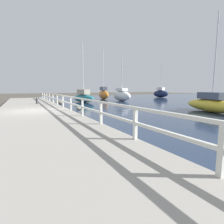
% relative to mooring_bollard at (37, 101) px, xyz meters
% --- Properties ---
extents(ground_plane, '(120.00, 120.00, 0.00)m').
position_rel_mooring_bollard_xyz_m(ground_plane, '(-0.58, -5.58, -0.63)').
color(ground_plane, '#4C473D').
extents(dock_walkway, '(4.60, 36.00, 0.34)m').
position_rel_mooring_bollard_xyz_m(dock_walkway, '(-0.58, -5.58, -0.46)').
color(dock_walkway, '#9E998E').
rests_on(dock_walkway, ground).
extents(railing, '(0.10, 32.50, 0.96)m').
position_rel_mooring_bollard_xyz_m(railing, '(1.62, -5.58, 0.36)').
color(railing, silver).
rests_on(railing, dock_walkway).
extents(boulder_mid_strip, '(0.71, 0.64, 0.53)m').
position_rel_mooring_bollard_xyz_m(boulder_mid_strip, '(2.59, 2.16, -0.37)').
color(boulder_mid_strip, slate).
rests_on(boulder_mid_strip, ground).
extents(boulder_upstream, '(0.47, 0.42, 0.35)m').
position_rel_mooring_bollard_xyz_m(boulder_upstream, '(2.11, 3.98, -0.46)').
color(boulder_upstream, '#666056').
rests_on(boulder_upstream, ground).
extents(boulder_downstream, '(0.42, 0.38, 0.32)m').
position_rel_mooring_bollard_xyz_m(boulder_downstream, '(3.00, -3.86, -0.47)').
color(boulder_downstream, gray).
rests_on(boulder_downstream, ground).
extents(mooring_bollard, '(0.18, 0.18, 0.58)m').
position_rel_mooring_bollard_xyz_m(mooring_bollard, '(0.00, 0.00, 0.00)').
color(mooring_bollard, '#333338').
rests_on(mooring_bollard, dock_walkway).
extents(sailboat_yellow, '(2.88, 5.74, 7.42)m').
position_rel_mooring_bollard_xyz_m(sailboat_yellow, '(11.81, -10.00, -0.01)').
color(sailboat_yellow, gold).
rests_on(sailboat_yellow, water_surface).
extents(sailboat_teal, '(2.47, 4.46, 7.36)m').
position_rel_mooring_bollard_xyz_m(sailboat_teal, '(5.94, 3.72, 0.05)').
color(sailboat_teal, '#1E707A').
rests_on(sailboat_teal, water_surface).
extents(sailboat_orange, '(2.04, 5.12, 8.22)m').
position_rel_mooring_bollard_xyz_m(sailboat_orange, '(11.12, 8.74, 0.26)').
color(sailboat_orange, orange).
rests_on(sailboat_orange, water_surface).
extents(sailboat_navy, '(2.03, 3.72, 7.19)m').
position_rel_mooring_bollard_xyz_m(sailboat_navy, '(24.29, 9.15, 0.22)').
color(sailboat_navy, '#192347').
rests_on(sailboat_navy, water_surface).
extents(sailboat_white, '(1.71, 3.90, 6.44)m').
position_rel_mooring_bollard_xyz_m(sailboat_white, '(11.57, 3.36, 0.19)').
color(sailboat_white, white).
rests_on(sailboat_white, water_surface).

